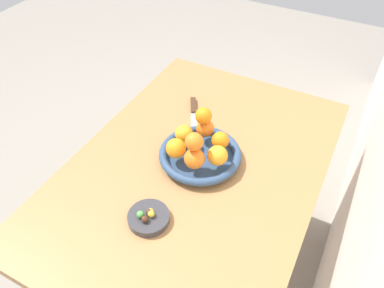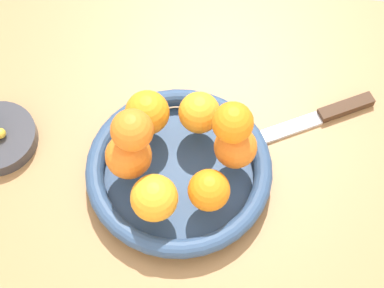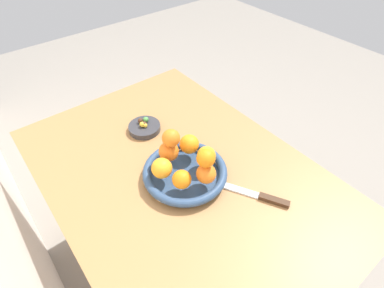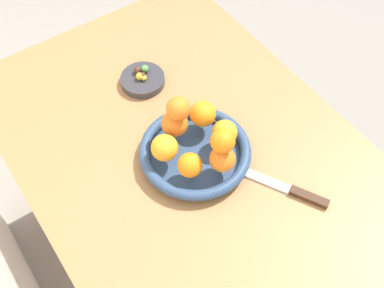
% 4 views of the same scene
% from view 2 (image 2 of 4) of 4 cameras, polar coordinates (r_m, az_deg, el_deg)
% --- Properties ---
extents(dining_table, '(1.10, 0.76, 0.74)m').
position_cam_2_polar(dining_table, '(0.94, -2.80, -5.32)').
color(dining_table, '#9E7042').
rests_on(dining_table, ground_plane).
extents(fruit_bowl, '(0.26, 0.26, 0.04)m').
position_cam_2_polar(fruit_bowl, '(0.84, -1.24, -2.35)').
color(fruit_bowl, navy).
rests_on(fruit_bowl, dining_table).
extents(orange_0, '(0.06, 0.06, 0.06)m').
position_cam_2_polar(orange_0, '(0.83, 0.71, 3.07)').
color(orange_0, orange).
rests_on(orange_0, fruit_bowl).
extents(orange_1, '(0.06, 0.06, 0.06)m').
position_cam_2_polar(orange_1, '(0.83, -4.36, 3.06)').
color(orange_1, orange).
rests_on(orange_1, fruit_bowl).
extents(orange_2, '(0.06, 0.06, 0.06)m').
position_cam_2_polar(orange_2, '(0.79, -6.17, -1.14)').
color(orange_2, orange).
rests_on(orange_2, fruit_bowl).
extents(orange_3, '(0.06, 0.06, 0.06)m').
position_cam_2_polar(orange_3, '(0.76, -3.68, -5.25)').
color(orange_3, orange).
rests_on(orange_3, fruit_bowl).
extents(orange_4, '(0.06, 0.06, 0.06)m').
position_cam_2_polar(orange_4, '(0.77, 1.66, -4.50)').
color(orange_4, orange).
rests_on(orange_4, fruit_bowl).
extents(orange_5, '(0.06, 0.06, 0.06)m').
position_cam_2_polar(orange_5, '(0.80, 4.24, -0.29)').
color(orange_5, orange).
rests_on(orange_5, fruit_bowl).
extents(orange_6, '(0.05, 0.05, 0.05)m').
position_cam_2_polar(orange_6, '(0.75, 3.97, 2.08)').
color(orange_6, orange).
rests_on(orange_6, orange_5).
extents(orange_7, '(0.06, 0.06, 0.06)m').
position_cam_2_polar(orange_7, '(0.74, -5.84, 1.33)').
color(orange_7, orange).
rests_on(orange_7, orange_2).
extents(candy_ball_1, '(0.02, 0.02, 0.02)m').
position_cam_2_polar(candy_ball_1, '(0.90, -18.07, 0.99)').
color(candy_ball_1, gold).
rests_on(candy_ball_1, candy_dish).
extents(knife, '(0.24, 0.14, 0.01)m').
position_cam_2_polar(knife, '(0.91, 11.37, 2.26)').
color(knife, '#3F2819').
rests_on(knife, dining_table).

